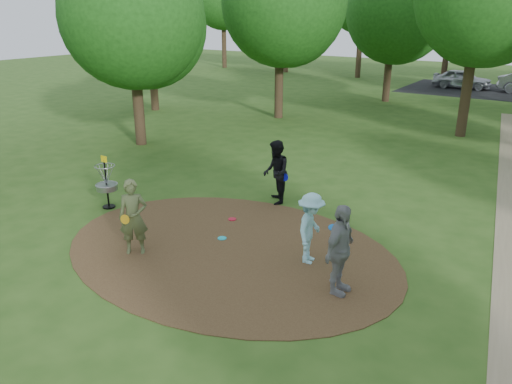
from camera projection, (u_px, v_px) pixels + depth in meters
The scene contains 12 objects.
ground at pixel (228, 250), 11.86m from camera, with size 100.00×100.00×0.00m, color #2D5119.
dirt_clearing at pixel (228, 249), 11.85m from camera, with size 8.40×8.40×0.02m, color #47301C.
parking_lot at pixel (510, 93), 34.36m from camera, with size 14.00×8.00×0.01m, color black.
player_observer_with_disc at pixel (133, 217), 11.41m from camera, with size 0.78×0.75×1.80m.
player_throwing_with_disc at pixel (311, 229), 11.01m from camera, with size 1.05×1.16×1.65m.
player_walking_with_disc at pixel (276, 172), 14.45m from camera, with size 1.11×1.16×1.88m.
player_waiting_with_disc at pixel (340, 250), 9.74m from camera, with size 0.47×1.11×1.89m.
disc_ground_cyan at pixel (222, 238), 12.40m from camera, with size 0.22×0.22×0.02m, color #1BC3D8.
disc_ground_red at pixel (232, 219), 13.52m from camera, with size 0.22×0.22×0.02m, color red.
car_left at pixel (462, 79), 36.01m from camera, with size 1.61×3.99×1.36m, color #AFB1B7.
disc_golf_basket at pixel (106, 179), 14.12m from camera, with size 0.63×0.63×1.54m.
tree_ring at pixel (424, 14), 16.32m from camera, with size 37.08×45.32×8.76m.
Camera 1 is at (6.41, -8.54, 5.37)m, focal length 35.00 mm.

